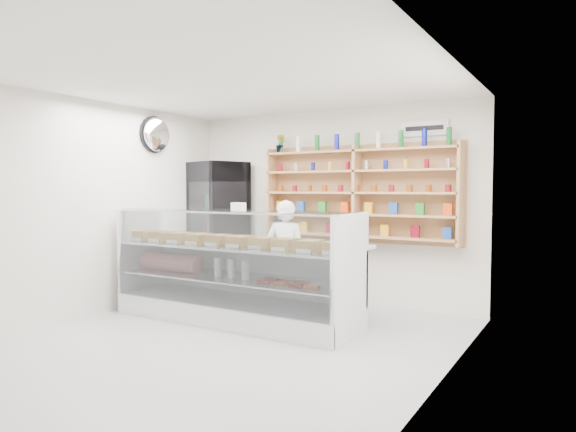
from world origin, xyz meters
The scene contains 8 objects.
room centered at (0.00, 0.00, 1.40)m, with size 5.00×5.00×5.00m.
display_counter centered at (-0.49, 0.84, 0.38)m, with size 3.20×0.96×1.39m.
shop_worker centered at (-0.16, 1.53, 0.75)m, with size 0.55×0.36×1.51m, color silver.
drinks_cooler centered at (-1.79, 2.14, 1.04)m, with size 0.93×0.92×2.08m.
wall_shelving centered at (0.50, 2.34, 1.59)m, with size 2.84×0.28×1.33m.
potted_plant centered at (-0.75, 2.34, 2.33)m, with size 0.15×0.12×0.27m, color #1E6626.
security_mirror centered at (-2.17, 1.20, 2.45)m, with size 0.15×0.50×0.50m, color silver.
wall_sign centered at (1.40, 2.47, 2.45)m, with size 0.62×0.03×0.20m, color white.
Camera 1 is at (3.34, -4.28, 1.65)m, focal length 32.00 mm.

